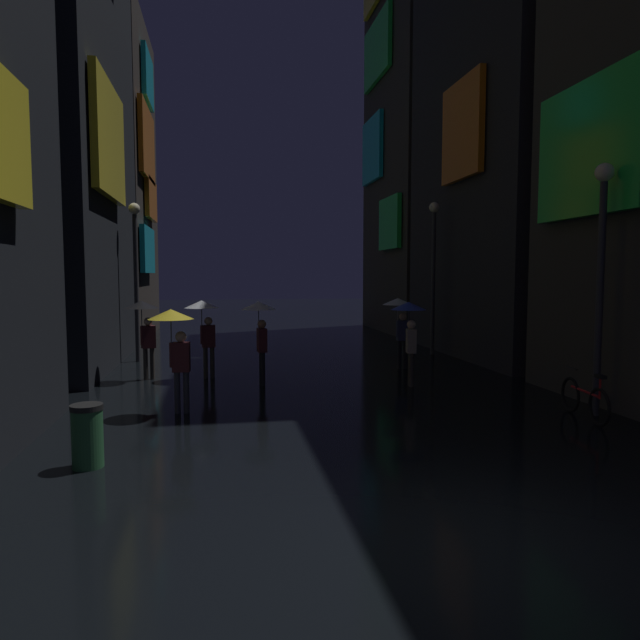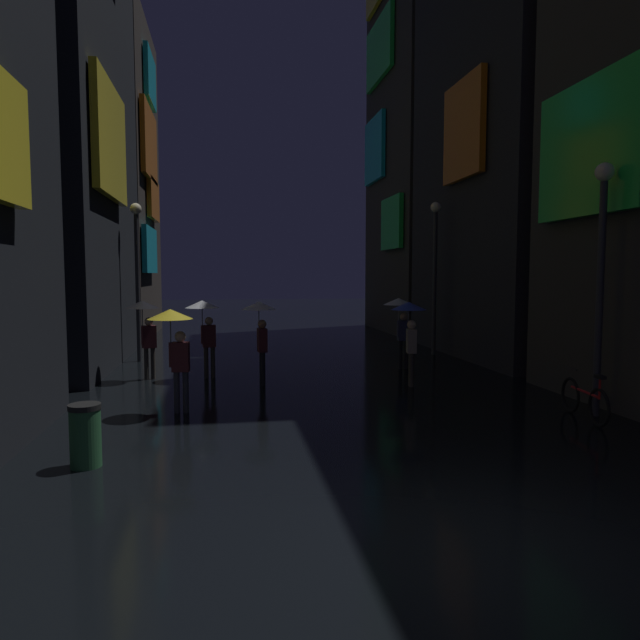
{
  "view_description": "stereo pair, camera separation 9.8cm",
  "coord_description": "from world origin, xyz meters",
  "px_view_note": "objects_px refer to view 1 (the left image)",
  "views": [
    {
      "loc": [
        -2.38,
        -5.28,
        2.81
      ],
      "look_at": [
        0.0,
        8.17,
        1.72
      ],
      "focal_mm": 32.0,
      "sensor_mm": 36.0,
      "label": 1
    },
    {
      "loc": [
        -2.29,
        -5.29,
        2.81
      ],
      "look_at": [
        0.0,
        8.17,
        1.72
      ],
      "focal_mm": 32.0,
      "sensor_mm": 36.0,
      "label": 2
    }
  ],
  "objects_px": {
    "pedestrian_foreground_left_yellow": "(174,332)",
    "pedestrian_midstreet_left_clear": "(204,317)",
    "streetlamp_right_near": "(601,257)",
    "streetlamp_left_far": "(136,262)",
    "pedestrian_midstreet_centre_black": "(144,318)",
    "pedestrian_far_right_clear": "(260,319)",
    "trash_bin": "(87,436)",
    "pedestrian_foreground_right_clear": "(399,313)",
    "pedestrian_near_crossing_blue": "(409,320)",
    "streetlamp_right_far": "(433,259)",
    "bicycle_parked_at_storefront": "(585,399)"
  },
  "relations": [
    {
      "from": "pedestrian_foreground_left_yellow",
      "to": "pedestrian_midstreet_left_clear",
      "type": "height_order",
      "value": "same"
    },
    {
      "from": "streetlamp_right_near",
      "to": "streetlamp_left_far",
      "type": "relative_size",
      "value": 0.98
    },
    {
      "from": "pedestrian_midstreet_centre_black",
      "to": "streetlamp_right_near",
      "type": "xyz_separation_m",
      "value": [
        9.36,
        -5.52,
        1.48
      ]
    },
    {
      "from": "pedestrian_far_right_clear",
      "to": "trash_bin",
      "type": "height_order",
      "value": "pedestrian_far_right_clear"
    },
    {
      "from": "pedestrian_midstreet_centre_black",
      "to": "pedestrian_foreground_right_clear",
      "type": "relative_size",
      "value": 1.0
    },
    {
      "from": "pedestrian_near_crossing_blue",
      "to": "streetlamp_right_far",
      "type": "xyz_separation_m",
      "value": [
        2.66,
        5.26,
        1.67
      ]
    },
    {
      "from": "pedestrian_midstreet_centre_black",
      "to": "trash_bin",
      "type": "xyz_separation_m",
      "value": [
        0.06,
        -7.01,
        -1.2
      ]
    },
    {
      "from": "pedestrian_near_crossing_blue",
      "to": "pedestrian_far_right_clear",
      "type": "distance_m",
      "value": 3.79
    },
    {
      "from": "pedestrian_far_right_clear",
      "to": "bicycle_parked_at_storefront",
      "type": "distance_m",
      "value": 7.67
    },
    {
      "from": "pedestrian_foreground_left_yellow",
      "to": "streetlamp_right_far",
      "type": "distance_m",
      "value": 11.15
    },
    {
      "from": "pedestrian_foreground_right_clear",
      "to": "trash_bin",
      "type": "xyz_separation_m",
      "value": [
        -7.16,
        -7.54,
        -1.2
      ]
    },
    {
      "from": "bicycle_parked_at_storefront",
      "to": "pedestrian_foreground_left_yellow",
      "type": "bearing_deg",
      "value": 166.96
    },
    {
      "from": "pedestrian_foreground_right_clear",
      "to": "pedestrian_midstreet_left_clear",
      "type": "bearing_deg",
      "value": -173.8
    },
    {
      "from": "pedestrian_far_right_clear",
      "to": "streetlamp_left_far",
      "type": "bearing_deg",
      "value": 128.65
    },
    {
      "from": "bicycle_parked_at_storefront",
      "to": "streetlamp_right_near",
      "type": "distance_m",
      "value": 2.8
    },
    {
      "from": "pedestrian_midstreet_left_clear",
      "to": "pedestrian_near_crossing_blue",
      "type": "bearing_deg",
      "value": -19.4
    },
    {
      "from": "pedestrian_foreground_left_yellow",
      "to": "pedestrian_far_right_clear",
      "type": "distance_m",
      "value": 3.4
    },
    {
      "from": "pedestrian_foreground_left_yellow",
      "to": "streetlamp_right_far",
      "type": "bearing_deg",
      "value": 41.34
    },
    {
      "from": "pedestrian_near_crossing_blue",
      "to": "pedestrian_foreground_left_yellow",
      "type": "bearing_deg",
      "value": -160.13
    },
    {
      "from": "pedestrian_foreground_right_clear",
      "to": "trash_bin",
      "type": "height_order",
      "value": "pedestrian_foreground_right_clear"
    },
    {
      "from": "pedestrian_foreground_right_clear",
      "to": "pedestrian_midstreet_left_clear",
      "type": "xyz_separation_m",
      "value": [
        -5.66,
        -0.61,
        0.0
      ]
    },
    {
      "from": "pedestrian_midstreet_centre_black",
      "to": "streetlamp_left_far",
      "type": "bearing_deg",
      "value": 100.59
    },
    {
      "from": "pedestrian_near_crossing_blue",
      "to": "trash_bin",
      "type": "distance_m",
      "value": 8.47
    },
    {
      "from": "pedestrian_far_right_clear",
      "to": "bicycle_parked_at_storefront",
      "type": "bearing_deg",
      "value": -37.85
    },
    {
      "from": "streetlamp_right_near",
      "to": "pedestrian_foreground_right_clear",
      "type": "bearing_deg",
      "value": 109.44
    },
    {
      "from": "streetlamp_left_far",
      "to": "streetlamp_right_near",
      "type": "bearing_deg",
      "value": -41.85
    },
    {
      "from": "pedestrian_foreground_right_clear",
      "to": "streetlamp_right_far",
      "type": "bearing_deg",
      "value": 52.95
    },
    {
      "from": "streetlamp_right_far",
      "to": "pedestrian_foreground_right_clear",
      "type": "bearing_deg",
      "value": -127.05
    },
    {
      "from": "pedestrian_midstreet_centre_black",
      "to": "streetlamp_left_far",
      "type": "distance_m",
      "value": 3.82
    },
    {
      "from": "pedestrian_midstreet_left_clear",
      "to": "streetlamp_left_far",
      "type": "distance_m",
      "value": 4.42
    },
    {
      "from": "pedestrian_near_crossing_blue",
      "to": "streetlamp_right_far",
      "type": "distance_m",
      "value": 6.12
    },
    {
      "from": "pedestrian_midstreet_left_clear",
      "to": "streetlamp_right_far",
      "type": "bearing_deg",
      "value": 23.86
    },
    {
      "from": "pedestrian_midstreet_left_clear",
      "to": "pedestrian_foreground_right_clear",
      "type": "bearing_deg",
      "value": 6.2
    },
    {
      "from": "streetlamp_right_near",
      "to": "pedestrian_midstreet_left_clear",
      "type": "bearing_deg",
      "value": 145.08
    },
    {
      "from": "streetlamp_right_near",
      "to": "pedestrian_far_right_clear",
      "type": "bearing_deg",
      "value": 145.25
    },
    {
      "from": "pedestrian_foreground_left_yellow",
      "to": "streetlamp_left_far",
      "type": "height_order",
      "value": "streetlamp_left_far"
    },
    {
      "from": "pedestrian_foreground_right_clear",
      "to": "pedestrian_far_right_clear",
      "type": "xyz_separation_m",
      "value": [
        -4.24,
        -1.63,
        0.0
      ]
    },
    {
      "from": "streetlamp_right_near",
      "to": "streetlamp_right_far",
      "type": "xyz_separation_m",
      "value": [
        -0.0,
        8.89,
        0.19
      ]
    },
    {
      "from": "bicycle_parked_at_storefront",
      "to": "trash_bin",
      "type": "height_order",
      "value": "bicycle_parked_at_storefront"
    },
    {
      "from": "pedestrian_near_crossing_blue",
      "to": "pedestrian_midstreet_centre_black",
      "type": "height_order",
      "value": "same"
    },
    {
      "from": "pedestrian_far_right_clear",
      "to": "trash_bin",
      "type": "bearing_deg",
      "value": -116.34
    },
    {
      "from": "pedestrian_foreground_left_yellow",
      "to": "pedestrian_far_right_clear",
      "type": "height_order",
      "value": "same"
    },
    {
      "from": "streetlamp_left_far",
      "to": "streetlamp_right_far",
      "type": "bearing_deg",
      "value": -0.38
    },
    {
      "from": "bicycle_parked_at_storefront",
      "to": "pedestrian_far_right_clear",
      "type": "bearing_deg",
      "value": 142.15
    },
    {
      "from": "pedestrian_midstreet_left_clear",
      "to": "trash_bin",
      "type": "bearing_deg",
      "value": -102.25
    },
    {
      "from": "pedestrian_midstreet_centre_black",
      "to": "streetlamp_right_far",
      "type": "height_order",
      "value": "streetlamp_right_far"
    },
    {
      "from": "pedestrian_foreground_left_yellow",
      "to": "pedestrian_midstreet_left_clear",
      "type": "relative_size",
      "value": 1.0
    },
    {
      "from": "pedestrian_near_crossing_blue",
      "to": "bicycle_parked_at_storefront",
      "type": "bearing_deg",
      "value": -59.6
    },
    {
      "from": "pedestrian_near_crossing_blue",
      "to": "bicycle_parked_at_storefront",
      "type": "distance_m",
      "value": 4.65
    },
    {
      "from": "pedestrian_midstreet_centre_black",
      "to": "pedestrian_far_right_clear",
      "type": "distance_m",
      "value": 3.18
    }
  ]
}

